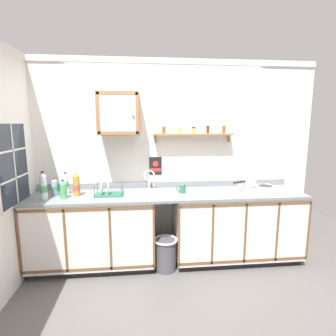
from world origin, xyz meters
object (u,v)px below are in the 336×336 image
Objects in this scene: bottle_soda_green_2 at (63,190)px; trash_bin at (165,253)px; saucepan at (249,182)px; sink at (150,195)px; bottle_juice_amber_0 at (76,185)px; bottle_opaque_white_4 at (66,184)px; warning_sign at (155,166)px; mug at (182,188)px; bottle_water_blue_1 at (55,187)px; wall_cabinet at (119,114)px; hot_plate_stove at (258,189)px; bottle_water_clear_3 at (44,187)px; dish_rack at (108,192)px.

trash_bin is (1.17, -0.09, -0.80)m from bottle_soda_green_2.
bottle_soda_green_2 is 1.42m from trash_bin.
sink is at bearing 178.59° from saucepan.
bottle_opaque_white_4 is at bearing 145.37° from bottle_juice_amber_0.
bottle_juice_amber_0 is 1.02m from warning_sign.
bottle_water_blue_1 is at bearing 178.88° from mug.
trash_bin is (0.17, -0.22, -0.68)m from sink.
wall_cabinet reaches higher than warning_sign.
sink is 2.01× the size of bottle_juice_amber_0.
bottle_water_blue_1 is at bearing 178.77° from hot_plate_stove.
trash_bin is at bearing -4.57° from bottle_soda_green_2.
bottle_opaque_white_4 is at bearing 29.88° from bottle_water_blue_1.
sink is 1.74× the size of saucepan.
mug is at bearing -3.84° from bottle_opaque_white_4.
bottle_soda_green_2 is at bearing -159.67° from warning_sign.
bottle_water_blue_1 reaches higher than bottle_soda_green_2.
bottle_water_clear_3 is at bearing -177.69° from hot_plate_stove.
bottle_water_clear_3 is (-2.59, -0.10, 0.12)m from hot_plate_stove.
warning_sign reaches higher than bottle_juice_amber_0.
wall_cabinet is 1.28× the size of trash_bin.
warning_sign is (0.96, 0.31, 0.16)m from bottle_juice_amber_0.
hot_plate_stove is 1.62× the size of bottle_opaque_white_4.
bottle_opaque_white_4 is 1.08m from wall_cabinet.
bottle_soda_green_2 is (-2.38, -0.08, 0.07)m from hot_plate_stove.
mug is (0.91, 0.01, 0.02)m from dish_rack.
wall_cabinet is (0.15, 0.16, 0.94)m from dish_rack.
sink is at bearing -3.90° from bottle_opaque_white_4.
bottle_juice_amber_0 is at bearing -162.12° from warning_sign.
bottle_water_clear_3 is (-1.21, -0.15, 0.17)m from sink.
wall_cabinet is at bearing 174.49° from hot_plate_stove.
bottle_opaque_white_4 is 1.43m from mug.
trash_bin is (-1.09, -0.19, -0.82)m from saucepan.
saucepan reaches higher than trash_bin.
dish_rack is (0.49, 0.09, -0.06)m from bottle_soda_green_2.
bottle_soda_green_2 is 0.50m from dish_rack.
bottle_water_blue_1 is at bearing -167.54° from warning_sign.
mug is (1.61, 0.13, -0.09)m from bottle_water_clear_3.
mug is 0.82m from trash_bin.
sink reaches higher than mug.
hot_plate_stove is 1.33× the size of bottle_water_clear_3.
bottle_water_blue_1 reaches higher than dish_rack.
bottle_water_clear_3 reaches higher than bottle_soda_green_2.
trash_bin is at bearing -52.17° from sink.
mug is 0.24× the size of wall_cabinet.
bottle_water_blue_1 is at bearing 179.16° from saucepan.
bottle_water_clear_3 is (-0.33, -0.12, 0.02)m from bottle_juice_amber_0.
saucepan is at bearing -0.84° from bottle_water_blue_1.
warning_sign is at bearing 17.88° from bottle_juice_amber_0.
bottle_juice_amber_0 is 0.75× the size of trash_bin.
bottle_water_blue_1 is 1.17m from wall_cabinet.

